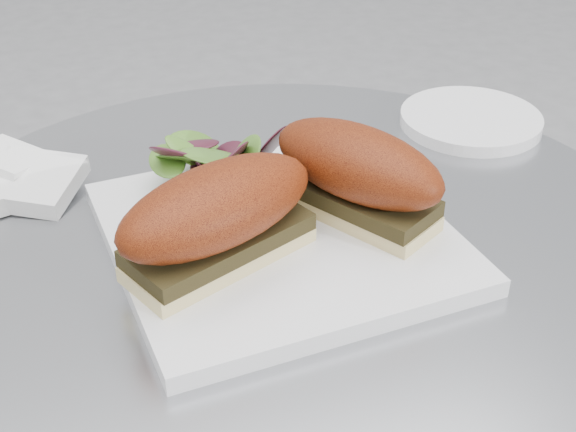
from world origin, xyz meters
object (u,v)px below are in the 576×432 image
(sandwich_right, at_px, (357,172))
(saucer, at_px, (471,120))
(plate, at_px, (279,236))
(sandwich_left, at_px, (218,215))

(sandwich_right, distance_m, saucer, 0.25)
(plate, bearing_deg, saucer, 26.96)
(plate, bearing_deg, sandwich_left, -155.94)
(plate, height_order, sandwich_left, sandwich_left)
(plate, relative_size, sandwich_right, 1.52)
(plate, height_order, saucer, plate)
(saucer, bearing_deg, sandwich_right, -145.21)
(plate, xyz_separation_m, saucer, (0.27, 0.14, -0.00))
(plate, distance_m, saucer, 0.31)
(plate, bearing_deg, sandwich_right, -2.30)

